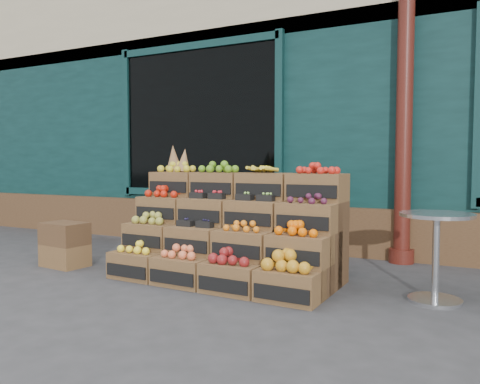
% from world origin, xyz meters
% --- Properties ---
extents(ground, '(60.00, 60.00, 0.00)m').
position_xyz_m(ground, '(0.00, 0.00, 0.00)').
color(ground, '#373739').
rests_on(ground, ground).
extents(shop_facade, '(12.00, 6.24, 4.80)m').
position_xyz_m(shop_facade, '(0.00, 5.11, 2.40)').
color(shop_facade, '#0C2B2A').
rests_on(shop_facade, ground).
extents(crate_display, '(2.19, 1.13, 1.34)m').
position_xyz_m(crate_display, '(-0.23, 0.55, 0.41)').
color(crate_display, brown).
rests_on(crate_display, ground).
extents(spare_crates, '(0.52, 0.39, 0.49)m').
position_xyz_m(spare_crates, '(-2.11, 0.20, 0.24)').
color(spare_crates, brown).
rests_on(spare_crates, ground).
extents(bistro_table, '(0.59, 0.59, 0.74)m').
position_xyz_m(bistro_table, '(1.65, 0.58, 0.46)').
color(bistro_table, silver).
rests_on(bistro_table, ground).
extents(shopkeeper, '(0.90, 0.70, 2.18)m').
position_xyz_m(shopkeeper, '(-1.64, 2.64, 1.09)').
color(shopkeeper, '#1B6133').
rests_on(shopkeeper, ground).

